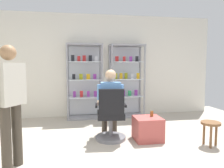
{
  "coord_description": "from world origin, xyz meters",
  "views": [
    {
      "loc": [
        -0.78,
        -2.72,
        1.37
      ],
      "look_at": [
        -0.08,
        1.35,
        1.0
      ],
      "focal_mm": 33.99,
      "sensor_mm": 36.0,
      "label": 1
    }
  ],
  "objects_px": {
    "display_cabinet_right": "(126,80)",
    "seated_shopkeeper": "(110,100)",
    "display_cabinet_left": "(85,81)",
    "storage_crate": "(148,129)",
    "standing_customer": "(10,99)",
    "tea_glass": "(152,114)",
    "wooden_stool": "(211,127)",
    "office_chair": "(111,119)"
  },
  "relations": [
    {
      "from": "display_cabinet_left",
      "to": "display_cabinet_right",
      "type": "bearing_deg",
      "value": -0.0
    },
    {
      "from": "standing_customer",
      "to": "storage_crate",
      "type": "bearing_deg",
      "value": 17.94
    },
    {
      "from": "display_cabinet_left",
      "to": "standing_customer",
      "type": "relative_size",
      "value": 1.17
    },
    {
      "from": "seated_shopkeeper",
      "to": "tea_glass",
      "type": "xyz_separation_m",
      "value": [
        0.75,
        -0.2,
        -0.24
      ]
    },
    {
      "from": "tea_glass",
      "to": "standing_customer",
      "type": "relative_size",
      "value": 0.06
    },
    {
      "from": "storage_crate",
      "to": "standing_customer",
      "type": "height_order",
      "value": "standing_customer"
    },
    {
      "from": "storage_crate",
      "to": "display_cabinet_left",
      "type": "bearing_deg",
      "value": 119.56
    },
    {
      "from": "display_cabinet_right",
      "to": "tea_glass",
      "type": "height_order",
      "value": "display_cabinet_right"
    },
    {
      "from": "display_cabinet_right",
      "to": "standing_customer",
      "type": "xyz_separation_m",
      "value": [
        -2.18,
        -2.56,
        -0.03
      ]
    },
    {
      "from": "tea_glass",
      "to": "seated_shopkeeper",
      "type": "bearing_deg",
      "value": 165.08
    },
    {
      "from": "seated_shopkeeper",
      "to": "standing_customer",
      "type": "xyz_separation_m",
      "value": [
        -1.48,
        -0.95,
        0.22
      ]
    },
    {
      "from": "office_chair",
      "to": "tea_glass",
      "type": "distance_m",
      "value": 0.77
    },
    {
      "from": "standing_customer",
      "to": "wooden_stool",
      "type": "height_order",
      "value": "standing_customer"
    },
    {
      "from": "display_cabinet_left",
      "to": "storage_crate",
      "type": "height_order",
      "value": "display_cabinet_left"
    },
    {
      "from": "storage_crate",
      "to": "wooden_stool",
      "type": "height_order",
      "value": "storage_crate"
    },
    {
      "from": "display_cabinet_right",
      "to": "storage_crate",
      "type": "relative_size",
      "value": 3.92
    },
    {
      "from": "display_cabinet_right",
      "to": "office_chair",
      "type": "distance_m",
      "value": 1.99
    },
    {
      "from": "seated_shopkeeper",
      "to": "standing_customer",
      "type": "relative_size",
      "value": 0.79
    },
    {
      "from": "seated_shopkeeper",
      "to": "storage_crate",
      "type": "relative_size",
      "value": 2.66
    },
    {
      "from": "seated_shopkeeper",
      "to": "office_chair",
      "type": "bearing_deg",
      "value": -95.68
    },
    {
      "from": "tea_glass",
      "to": "storage_crate",
      "type": "bearing_deg",
      "value": -149.37
    },
    {
      "from": "display_cabinet_left",
      "to": "tea_glass",
      "type": "distance_m",
      "value": 2.2
    },
    {
      "from": "tea_glass",
      "to": "office_chair",
      "type": "bearing_deg",
      "value": 177.24
    },
    {
      "from": "wooden_stool",
      "to": "display_cabinet_right",
      "type": "bearing_deg",
      "value": 111.37
    },
    {
      "from": "display_cabinet_right",
      "to": "wooden_stool",
      "type": "xyz_separation_m",
      "value": [
        0.91,
        -2.32,
        -0.63
      ]
    },
    {
      "from": "display_cabinet_right",
      "to": "seated_shopkeeper",
      "type": "height_order",
      "value": "display_cabinet_right"
    },
    {
      "from": "office_chair",
      "to": "standing_customer",
      "type": "bearing_deg",
      "value": -151.84
    },
    {
      "from": "seated_shopkeeper",
      "to": "display_cabinet_right",
      "type": "bearing_deg",
      "value": 66.66
    },
    {
      "from": "standing_customer",
      "to": "display_cabinet_left",
      "type": "bearing_deg",
      "value": 67.17
    },
    {
      "from": "office_chair",
      "to": "display_cabinet_left",
      "type": "bearing_deg",
      "value": 102.43
    },
    {
      "from": "seated_shopkeeper",
      "to": "wooden_stool",
      "type": "xyz_separation_m",
      "value": [
        1.6,
        -0.71,
        -0.38
      ]
    },
    {
      "from": "standing_customer",
      "to": "office_chair",
      "type": "bearing_deg",
      "value": 28.16
    },
    {
      "from": "display_cabinet_right",
      "to": "wooden_stool",
      "type": "distance_m",
      "value": 2.57
    },
    {
      "from": "office_chair",
      "to": "standing_customer",
      "type": "height_order",
      "value": "standing_customer"
    },
    {
      "from": "wooden_stool",
      "to": "office_chair",
      "type": "bearing_deg",
      "value": 161.27
    },
    {
      "from": "display_cabinet_left",
      "to": "standing_customer",
      "type": "distance_m",
      "value": 2.77
    },
    {
      "from": "display_cabinet_left",
      "to": "wooden_stool",
      "type": "relative_size",
      "value": 4.58
    },
    {
      "from": "display_cabinet_left",
      "to": "storage_crate",
      "type": "xyz_separation_m",
      "value": [
        1.06,
        -1.87,
        -0.75
      ]
    },
    {
      "from": "display_cabinet_right",
      "to": "seated_shopkeeper",
      "type": "xyz_separation_m",
      "value": [
        -0.69,
        -1.61,
        -0.25
      ]
    },
    {
      "from": "office_chair",
      "to": "storage_crate",
      "type": "distance_m",
      "value": 0.7
    },
    {
      "from": "display_cabinet_left",
      "to": "standing_customer",
      "type": "xyz_separation_m",
      "value": [
        -1.08,
        -2.56,
        -0.03
      ]
    },
    {
      "from": "seated_shopkeeper",
      "to": "standing_customer",
      "type": "distance_m",
      "value": 1.77
    }
  ]
}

